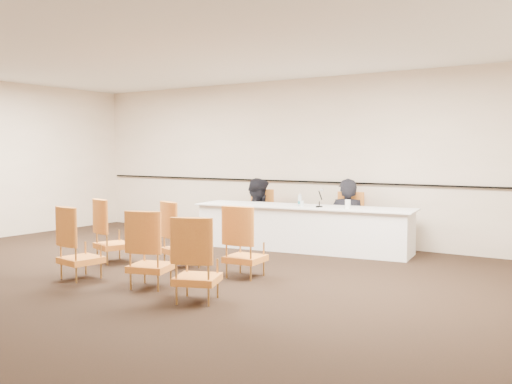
# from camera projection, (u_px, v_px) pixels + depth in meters

# --- Properties ---
(floor) EXTENTS (10.00, 10.00, 0.00)m
(floor) POSITION_uv_depth(u_px,v_px,m) (154.00, 279.00, 7.37)
(floor) COLOR black
(floor) RESTS_ON ground
(ceiling) EXTENTS (10.00, 10.00, 0.00)m
(ceiling) POSITION_uv_depth(u_px,v_px,m) (151.00, 44.00, 7.17)
(ceiling) COLOR white
(ceiling) RESTS_ON ground
(wall_back) EXTENTS (10.00, 0.04, 3.00)m
(wall_back) POSITION_uv_depth(u_px,v_px,m) (303.00, 160.00, 10.60)
(wall_back) COLOR beige
(wall_back) RESTS_ON ground
(wall_rail) EXTENTS (9.80, 0.04, 0.03)m
(wall_rail) POSITION_uv_depth(u_px,v_px,m) (302.00, 181.00, 10.60)
(wall_rail) COLOR black
(wall_rail) RESTS_ON wall_back
(panel_table) EXTENTS (3.79, 1.36, 0.74)m
(panel_table) POSITION_uv_depth(u_px,v_px,m) (303.00, 228.00, 9.57)
(panel_table) COLOR white
(panel_table) RESTS_ON ground
(panelist_main) EXTENTS (0.74, 0.59, 1.77)m
(panelist_main) POSITION_uv_depth(u_px,v_px,m) (347.00, 230.00, 9.81)
(panelist_main) COLOR black
(panelist_main) RESTS_ON ground
(panelist_main_chair) EXTENTS (0.56, 0.56, 0.95)m
(panelist_main_chair) POSITION_uv_depth(u_px,v_px,m) (347.00, 220.00, 9.80)
(panelist_main_chair) COLOR #BE5722
(panelist_main_chair) RESTS_ON ground
(panelist_second) EXTENTS (0.94, 0.80, 1.72)m
(panelist_second) POSITION_uv_depth(u_px,v_px,m) (258.00, 224.00, 10.54)
(panelist_second) COLOR black
(panelist_second) RESTS_ON ground
(panelist_second_chair) EXTENTS (0.56, 0.56, 0.95)m
(panelist_second_chair) POSITION_uv_depth(u_px,v_px,m) (258.00, 215.00, 10.53)
(panelist_second_chair) COLOR #BE5722
(panelist_second_chair) RESTS_ON ground
(papers) EXTENTS (0.32, 0.25, 0.00)m
(papers) POSITION_uv_depth(u_px,v_px,m) (322.00, 207.00, 9.35)
(papers) COLOR white
(papers) RESTS_ON panel_table
(microphone) EXTENTS (0.16, 0.24, 0.31)m
(microphone) POSITION_uv_depth(u_px,v_px,m) (319.00, 198.00, 9.29)
(microphone) COLOR black
(microphone) RESTS_ON panel_table
(water_bottle) EXTENTS (0.09, 0.09, 0.21)m
(water_bottle) POSITION_uv_depth(u_px,v_px,m) (300.00, 200.00, 9.53)
(water_bottle) COLOR teal
(water_bottle) RESTS_ON panel_table
(drinking_glass) EXTENTS (0.09, 0.09, 0.10)m
(drinking_glass) POSITION_uv_depth(u_px,v_px,m) (302.00, 204.00, 9.42)
(drinking_glass) COLOR silver
(drinking_glass) RESTS_ON panel_table
(coffee_cup) EXTENTS (0.12, 0.12, 0.14)m
(coffee_cup) POSITION_uv_depth(u_px,v_px,m) (348.00, 204.00, 9.11)
(coffee_cup) COLOR white
(coffee_cup) RESTS_ON panel_table
(aud_chair_front_left) EXTENTS (0.63, 0.63, 0.95)m
(aud_chair_front_left) POSITION_uv_depth(u_px,v_px,m) (113.00, 230.00, 8.52)
(aud_chair_front_left) COLOR #BE5722
(aud_chair_front_left) RESTS_ON ground
(aud_chair_front_mid) EXTENTS (0.64, 0.64, 0.95)m
(aud_chair_front_mid) POSITION_uv_depth(u_px,v_px,m) (181.00, 234.00, 8.10)
(aud_chair_front_mid) COLOR #BE5722
(aud_chair_front_mid) RESTS_ON ground
(aud_chair_front_right) EXTENTS (0.54, 0.54, 0.95)m
(aud_chair_front_right) POSITION_uv_depth(u_px,v_px,m) (245.00, 241.00, 7.47)
(aud_chair_front_right) COLOR #BE5722
(aud_chair_front_right) RESTS_ON ground
(aud_chair_back_left) EXTENTS (0.57, 0.57, 0.95)m
(aud_chair_back_left) POSITION_uv_depth(u_px,v_px,m) (81.00, 242.00, 7.38)
(aud_chair_back_left) COLOR #BE5722
(aud_chair_back_left) RESTS_ON ground
(aud_chair_back_mid) EXTENTS (0.63, 0.63, 0.95)m
(aud_chair_back_mid) POSITION_uv_depth(u_px,v_px,m) (151.00, 249.00, 6.90)
(aud_chair_back_mid) COLOR #BE5722
(aud_chair_back_mid) RESTS_ON ground
(aud_chair_back_right) EXTENTS (0.65, 0.65, 0.95)m
(aud_chair_back_right) POSITION_uv_depth(u_px,v_px,m) (197.00, 259.00, 6.26)
(aud_chair_back_right) COLOR #BE5722
(aud_chair_back_right) RESTS_ON ground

